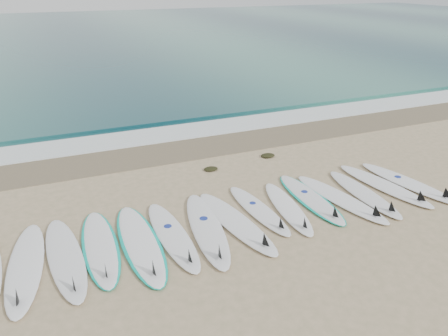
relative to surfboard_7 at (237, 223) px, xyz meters
name	(u,v)px	position (x,y,z in m)	size (l,w,h in m)	color
ground	(231,219)	(-0.01, 0.28, -0.06)	(120.00, 120.00, 0.00)	tan
ocean	(72,35)	(-0.01, 32.78, -0.05)	(120.00, 55.00, 0.03)	#235D59
wet_sand_band	(172,151)	(-0.01, 4.38, -0.06)	(120.00, 1.80, 0.01)	brown
foam_band	(159,135)	(-0.01, 5.78, -0.04)	(120.00, 1.40, 0.04)	silver
wave_crest	(147,121)	(-0.01, 7.28, -0.01)	(120.00, 1.00, 0.10)	#235D59
surfboard_1	(25,267)	(-3.87, 0.09, 0.00)	(0.85, 2.80, 0.35)	white
surfboard_2	(66,258)	(-3.22, 0.09, 0.00)	(0.74, 2.80, 0.35)	white
surfboard_3	(100,247)	(-2.61, 0.22, -0.01)	(0.74, 2.67, 0.34)	white
surfboard_4	(141,243)	(-1.92, 0.05, -0.01)	(0.73, 2.89, 0.37)	white
surfboard_5	(173,236)	(-1.30, 0.04, 0.00)	(0.61, 2.66, 0.34)	white
surfboard_6	(208,229)	(-0.62, 0.01, 0.00)	(1.02, 2.92, 0.37)	white
surfboard_7	(237,223)	(0.00, 0.00, 0.00)	(0.92, 2.84, 0.36)	white
surfboard_8	(260,210)	(0.65, 0.29, -0.01)	(0.62, 2.39, 0.30)	white
surfboard_9	(289,208)	(1.25, 0.12, -0.01)	(0.86, 2.44, 0.31)	white
surfboard_10	(311,199)	(1.93, 0.31, -0.01)	(0.70, 2.58, 0.32)	silver
surfboard_11	(342,199)	(2.54, 0.01, 0.00)	(0.95, 2.74, 0.34)	white
surfboard_12	(365,194)	(3.16, 0.01, -0.01)	(0.66, 2.56, 0.32)	white
surfboard_13	(386,186)	(3.87, 0.15, 0.00)	(0.93, 2.74, 0.34)	white
surfboard_14	(410,183)	(4.49, 0.05, 0.00)	(0.96, 2.73, 0.34)	white
seaweed_near	(211,169)	(0.51, 2.71, -0.03)	(0.36, 0.28, 0.07)	black
seaweed_far	(268,155)	(2.27, 2.93, -0.02)	(0.39, 0.30, 0.08)	black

